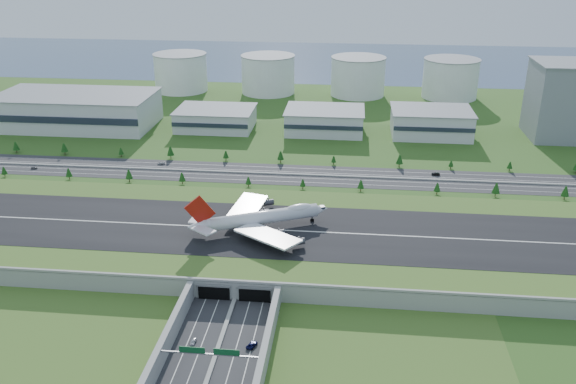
# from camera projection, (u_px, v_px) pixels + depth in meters

# --- Properties ---
(ground) EXTENTS (1200.00, 1200.00, 0.00)m
(ground) POSITION_uv_depth(u_px,v_px,m) (254.00, 244.00, 297.85)
(ground) COLOR #24541A
(ground) RESTS_ON ground
(airfield_deck) EXTENTS (520.00, 100.00, 9.20)m
(airfield_deck) POSITION_uv_depth(u_px,v_px,m) (253.00, 237.00, 296.17)
(airfield_deck) COLOR gray
(airfield_deck) RESTS_ON ground
(underpass_road) EXTENTS (38.80, 120.40, 8.00)m
(underpass_road) POSITION_uv_depth(u_px,v_px,m) (207.00, 372.00, 205.40)
(underpass_road) COLOR #28282B
(underpass_road) RESTS_ON ground
(sign_gantry_near) EXTENTS (38.70, 0.70, 9.80)m
(sign_gantry_near) POSITION_uv_depth(u_px,v_px,m) (209.00, 355.00, 208.05)
(sign_gantry_near) COLOR gray
(sign_gantry_near) RESTS_ON ground
(north_expressway) EXTENTS (560.00, 36.00, 0.12)m
(north_expressway) POSITION_uv_depth(u_px,v_px,m) (277.00, 174.00, 384.88)
(north_expressway) COLOR #28282B
(north_expressway) RESTS_ON ground
(tree_row) EXTENTS (500.59, 48.73, 8.47)m
(tree_row) POSITION_uv_depth(u_px,v_px,m) (277.00, 167.00, 382.79)
(tree_row) COLOR #3D2819
(tree_row) RESTS_ON ground
(hangar_west) EXTENTS (120.00, 60.00, 25.00)m
(hangar_west) POSITION_uv_depth(u_px,v_px,m) (77.00, 110.00, 479.07)
(hangar_west) COLOR silver
(hangar_west) RESTS_ON ground
(hangar_mid_a) EXTENTS (58.00, 42.00, 15.00)m
(hangar_mid_a) POSITION_uv_depth(u_px,v_px,m) (216.00, 119.00, 474.89)
(hangar_mid_a) COLOR silver
(hangar_mid_a) RESTS_ON ground
(hangar_mid_b) EXTENTS (58.00, 42.00, 17.00)m
(hangar_mid_b) POSITION_uv_depth(u_px,v_px,m) (325.00, 121.00, 466.24)
(hangar_mid_b) COLOR silver
(hangar_mid_b) RESTS_ON ground
(hangar_mid_c) EXTENTS (58.00, 42.00, 19.00)m
(hangar_mid_c) POSITION_uv_depth(u_px,v_px,m) (431.00, 123.00, 458.07)
(hangar_mid_c) COLOR silver
(hangar_mid_c) RESTS_ON ground
(office_tower) EXTENTS (46.00, 46.00, 55.00)m
(office_tower) POSITION_uv_depth(u_px,v_px,m) (564.00, 101.00, 446.43)
(office_tower) COLOR gray
(office_tower) RESTS_ON ground
(fuel_tank_a) EXTENTS (50.00, 50.00, 35.00)m
(fuel_tank_a) POSITION_uv_depth(u_px,v_px,m) (181.00, 73.00, 586.82)
(fuel_tank_a) COLOR silver
(fuel_tank_a) RESTS_ON ground
(fuel_tank_b) EXTENTS (50.00, 50.00, 35.00)m
(fuel_tank_b) POSITION_uv_depth(u_px,v_px,m) (268.00, 75.00, 578.55)
(fuel_tank_b) COLOR silver
(fuel_tank_b) RESTS_ON ground
(fuel_tank_c) EXTENTS (50.00, 50.00, 35.00)m
(fuel_tank_c) POSITION_uv_depth(u_px,v_px,m) (358.00, 77.00, 570.28)
(fuel_tank_c) COLOR silver
(fuel_tank_c) RESTS_ON ground
(fuel_tank_d) EXTENTS (50.00, 50.00, 35.00)m
(fuel_tank_d) POSITION_uv_depth(u_px,v_px,m) (450.00, 79.00, 562.02)
(fuel_tank_d) COLOR silver
(fuel_tank_d) RESTS_ON ground
(bay_water) EXTENTS (1200.00, 260.00, 0.06)m
(bay_water) POSITION_uv_depth(u_px,v_px,m) (316.00, 60.00, 737.72)
(bay_water) COLOR #3C5273
(bay_water) RESTS_ON ground
(boeing_747) EXTENTS (66.21, 61.04, 22.00)m
(boeing_747) POSITION_uv_depth(u_px,v_px,m) (260.00, 218.00, 292.23)
(boeing_747) COLOR silver
(boeing_747) RESTS_ON airfield_deck
(car_0) EXTENTS (2.00, 4.44, 1.48)m
(car_0) POSITION_uv_depth(u_px,v_px,m) (193.00, 341.00, 224.86)
(car_0) COLOR silver
(car_0) RESTS_ON ground
(car_2) EXTENTS (4.32, 5.91, 1.49)m
(car_2) POSITION_uv_depth(u_px,v_px,m) (252.00, 345.00, 223.02)
(car_2) COLOR #0C0E3D
(car_2) RESTS_ON ground
(car_4) EXTENTS (4.30, 2.09, 1.42)m
(car_4) POSITION_uv_depth(u_px,v_px,m) (34.00, 168.00, 393.30)
(car_4) COLOR #4E4E52
(car_4) RESTS_ON ground
(car_5) EXTENTS (5.25, 2.04, 1.71)m
(car_5) POSITION_uv_depth(u_px,v_px,m) (436.00, 174.00, 382.76)
(car_5) COLOR black
(car_5) RESTS_ON ground
(car_7) EXTENTS (5.51, 3.43, 1.49)m
(car_7) POSITION_uv_depth(u_px,v_px,m) (161.00, 163.00, 401.24)
(car_7) COLOR silver
(car_7) RESTS_ON ground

